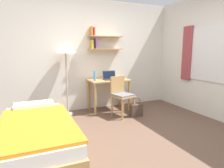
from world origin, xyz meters
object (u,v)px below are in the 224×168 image
(desk, at_px, (109,85))
(standing_lamp, at_px, (66,51))
(handbag, at_px, (136,110))
(water_bottle, at_px, (95,76))
(bed, at_px, (38,136))
(desk_chair, at_px, (121,94))
(book_stack, at_px, (120,77))
(laptop, at_px, (110,77))

(desk, xyz_separation_m, standing_lamp, (-0.98, 0.04, 0.81))
(handbag, bearing_deg, standing_lamp, 151.19)
(standing_lamp, bearing_deg, desk, -2.36)
(standing_lamp, xyz_separation_m, water_bottle, (0.61, -0.12, -0.56))
(bed, distance_m, handbag, 2.20)
(bed, bearing_deg, desk_chair, 28.08)
(desk_chair, height_order, standing_lamp, standing_lamp)
(desk, xyz_separation_m, book_stack, (0.33, 0.05, 0.17))
(bed, relative_size, desk_chair, 2.20)
(standing_lamp, bearing_deg, bed, -115.46)
(laptop, height_order, water_bottle, water_bottle)
(handbag, bearing_deg, desk, 117.42)
(desk, height_order, desk_chair, desk_chair)
(laptop, relative_size, book_stack, 1.37)
(desk_chair, distance_m, handbag, 0.48)
(water_bottle, xyz_separation_m, book_stack, (0.70, 0.13, -0.08))
(desk, bearing_deg, bed, -139.14)
(desk, xyz_separation_m, laptop, (0.03, -0.00, 0.20))
(laptop, distance_m, book_stack, 0.31)
(bed, relative_size, water_bottle, 8.84)
(desk_chair, relative_size, laptop, 2.63)
(water_bottle, distance_m, handbag, 1.19)
(handbag, bearing_deg, book_stack, 92.14)
(desk_chair, xyz_separation_m, handbag, (0.28, -0.18, -0.34))
(standing_lamp, xyz_separation_m, handbag, (1.34, -0.74, -1.26))
(bed, height_order, handbag, bed)
(desk_chair, relative_size, standing_lamp, 0.55)
(water_bottle, bearing_deg, desk, 11.51)
(desk, relative_size, water_bottle, 4.37)
(book_stack, height_order, handbag, book_stack)
(desk_chair, height_order, book_stack, desk_chair)
(laptop, xyz_separation_m, handbag, (0.33, -0.69, -0.65))
(desk_chair, relative_size, water_bottle, 4.01)
(standing_lamp, bearing_deg, desk_chair, -27.91)
(bed, bearing_deg, standing_lamp, 64.54)
(standing_lamp, relative_size, laptop, 4.82)
(desk, bearing_deg, handbag, -62.58)
(desk_chair, xyz_separation_m, water_bottle, (-0.45, 0.45, 0.36))
(desk, height_order, water_bottle, water_bottle)
(desk, xyz_separation_m, water_bottle, (-0.37, -0.07, 0.25))
(desk, distance_m, desk_chair, 0.54)
(water_bottle, relative_size, book_stack, 0.90)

